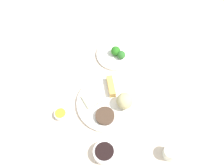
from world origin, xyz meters
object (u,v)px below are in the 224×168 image
at_px(soy_sauce_bowl, 105,153).
at_px(sauce_ramekin_hot_mustard, 61,114).
at_px(broccoli_plate, 116,54).
at_px(teacup, 170,153).
at_px(main_plate, 108,103).

height_order(soy_sauce_bowl, sauce_ramekin_hot_mustard, soy_sauce_bowl).
xyz_separation_m(broccoli_plate, teacup, (0.51, -0.24, 0.02)).
relative_size(broccoli_plate, teacup, 3.40).
xyz_separation_m(main_plate, teacup, (0.35, -0.00, 0.02)).
relative_size(soy_sauce_bowl, teacup, 1.59).
xyz_separation_m(soy_sauce_bowl, sauce_ramekin_hot_mustard, (-0.26, -0.00, -0.01)).
bearing_deg(soy_sauce_bowl, sauce_ramekin_hot_mustard, -179.30).
bearing_deg(main_plate, teacup, -0.77).
height_order(soy_sauce_bowl, teacup, teacup).
distance_m(broccoli_plate, soy_sauce_bowl, 0.52).
distance_m(main_plate, sauce_ramekin_hot_mustard, 0.22).
xyz_separation_m(main_plate, broccoli_plate, (-0.16, 0.23, -0.00)).
relative_size(soy_sauce_bowl, sauce_ramekin_hot_mustard, 1.65).
bearing_deg(teacup, broccoli_plate, 154.84).
distance_m(main_plate, soy_sauce_bowl, 0.23).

